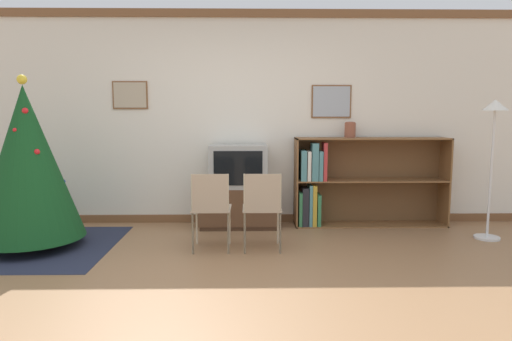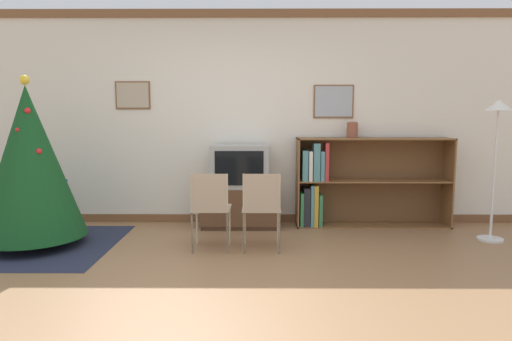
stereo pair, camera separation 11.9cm
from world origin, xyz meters
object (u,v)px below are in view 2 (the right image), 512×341
Objects in this scene: folding_chair_left at (210,206)px; folding_chair_right at (262,206)px; bookshelf at (347,183)px; tv_console at (240,207)px; television at (240,166)px; standing_lamp at (497,133)px; vase at (352,130)px; christmas_tree at (30,162)px.

folding_chair_right is (0.52, 0.00, 0.00)m from folding_chair_left.
folding_chair_right is 1.54m from bookshelf.
tv_console is at bearing 104.49° from folding_chair_right.
bookshelf reaches higher than folding_chair_left.
bookshelf is (1.35, 0.08, -0.22)m from television.
folding_chair_right is at bearing -134.87° from bookshelf.
bookshelf is at bearing 155.70° from standing_lamp.
television is 3.59× the size of vase.
standing_lamp reaches higher than tv_console.
standing_lamp is (1.49, -0.67, 0.66)m from bookshelf.
vase is at bearing 4.71° from television.
folding_chair_right is at bearing -135.29° from vase.
folding_chair_left reaches higher than tv_console.
bookshelf is (3.53, 0.92, -0.36)m from christmas_tree.
standing_lamp is at bearing 9.19° from folding_chair_right.
standing_lamp reaches higher than television.
television is 0.86× the size of folding_chair_right.
folding_chair_left and folding_chair_right have the same top height.
standing_lamp reaches higher than bookshelf.
vase is (3.58, 0.96, 0.31)m from christmas_tree.
standing_lamp is at bearing -11.90° from tv_console.
tv_console is at bearing -175.39° from vase.
christmas_tree is at bearing -165.07° from vase.
vase is (1.40, 0.12, 0.45)m from television.
christmas_tree is 5.03m from standing_lamp.
television is at bearing -176.71° from bookshelf.
tv_console is at bearing 168.10° from standing_lamp.
bookshelf reaches higher than television.
tv_console is 1.07m from folding_chair_right.
tv_console is 0.51× the size of bookshelf.
television is at bearing 104.52° from folding_chair_right.
christmas_tree is 9.14× the size of vase.
tv_console is 1.38× the size of television.
television is at bearing -90.00° from tv_console.
christmas_tree is 2.20× the size of folding_chair_right.
television is at bearing 168.15° from standing_lamp.
tv_console is 0.51m from television.
tv_console is 1.19× the size of folding_chair_left.
christmas_tree reaches higher than television.
vase is at bearing 4.61° from tv_console.
standing_lamp is (2.84, -0.60, 0.95)m from tv_console.
standing_lamp is at bearing 2.79° from christmas_tree.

